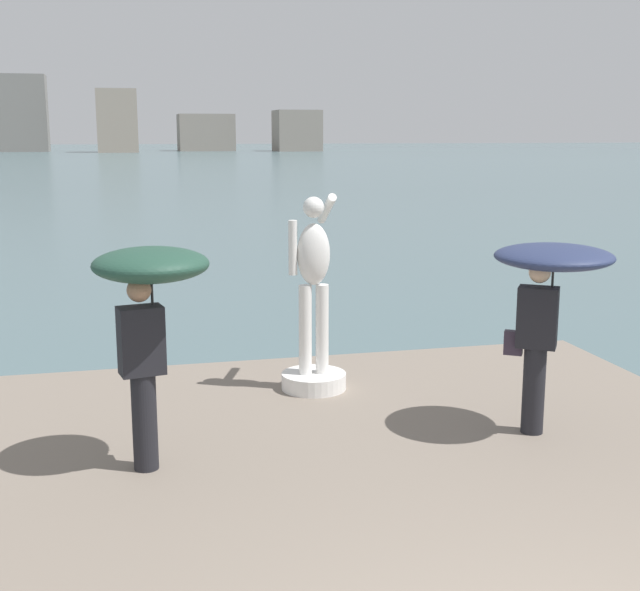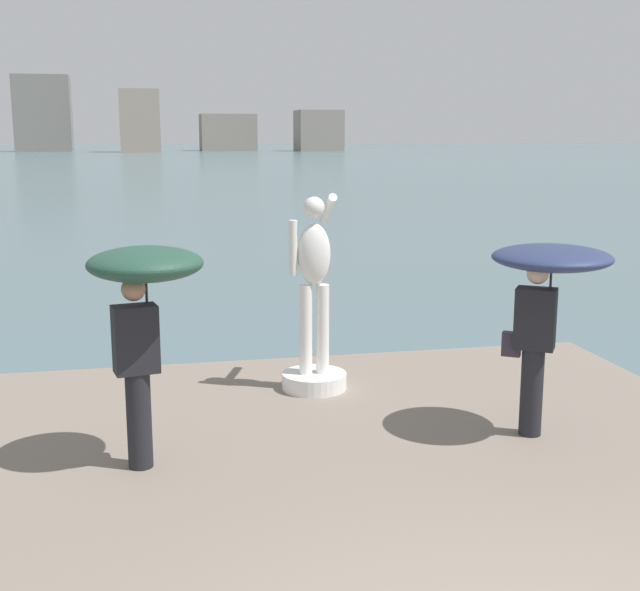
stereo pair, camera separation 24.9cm
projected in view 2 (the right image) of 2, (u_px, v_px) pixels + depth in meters
The scene contains 6 objects.
ground_plane at pixel (184, 199), 42.20m from camera, with size 400.00×400.00×0.00m, color #4C666B.
pier at pixel (425, 576), 5.97m from camera, with size 7.98×10.59×0.40m, color slate.
statue_white_figure at pixel (314, 320), 9.52m from camera, with size 0.76×0.94×2.28m.
onlooker_left at pixel (143, 292), 7.17m from camera, with size 1.19×1.19×1.98m.
onlooker_right at pixel (547, 282), 7.91m from camera, with size 1.58×1.58×1.90m.
distant_skyline at pixel (147, 125), 144.32m from camera, with size 69.47×15.50×13.02m.
Camera 2 is at (-1.87, -2.89, 3.35)m, focal length 46.34 mm.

